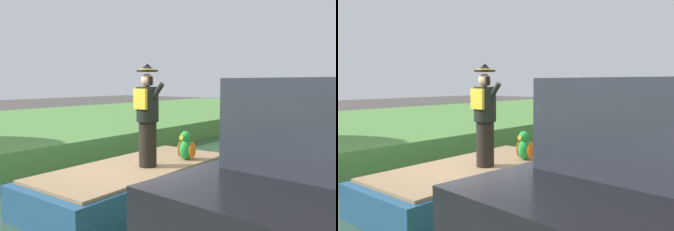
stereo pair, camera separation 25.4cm
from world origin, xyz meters
TOP-DOWN VIEW (x-y plane):
  - ground_plane at (0.00, 0.00)m, footprint 80.00×80.00m
  - canal_water at (0.00, 0.00)m, footprint 5.43×48.00m
  - boat at (0.00, 0.35)m, footprint 1.88×4.23m
  - person_pirate at (0.24, 0.39)m, footprint 0.61×0.42m
  - parrot_plush at (0.45, 1.29)m, footprint 0.36×0.34m

SIDE VIEW (x-z plane):
  - ground_plane at x=0.00m, z-range 0.00..0.00m
  - canal_water at x=0.00m, z-range 0.00..0.10m
  - boat at x=0.00m, z-range 0.10..0.71m
  - parrot_plush at x=0.45m, z-range 0.67..1.24m
  - person_pirate at x=0.24m, z-range 0.71..2.56m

